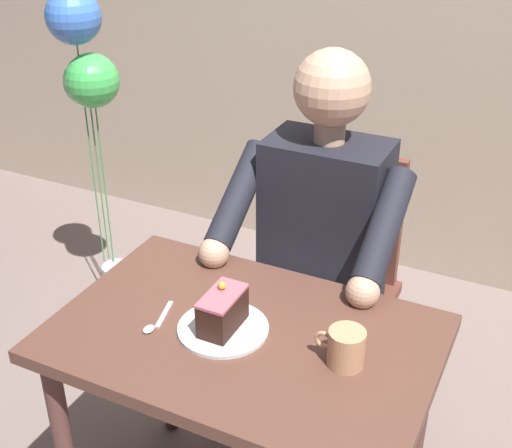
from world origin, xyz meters
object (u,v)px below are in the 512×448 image
Objects in this scene: chair at (331,275)px; coffee_cup at (346,347)px; balloon_display at (89,92)px; cake_slice at (223,311)px; dining_table at (244,366)px; dessert_spoon at (156,322)px; seated_person at (315,255)px.

chair is 7.49× the size of coffee_cup.
cake_slice is at bearing 141.92° from balloon_display.
coffee_cup is (-0.26, 0.64, 0.26)m from chair.
balloon_display is (1.02, -0.75, 0.35)m from dining_table.
chair reaches higher than coffee_cup.
coffee_cup is 0.09× the size of balloon_display.
dining_table is 0.65m from chair.
cake_slice is 0.97× the size of dessert_spoon.
chair is 0.71m from cake_slice.
dining_table is at bearing 143.79° from balloon_display.
seated_person is (0.00, 0.17, 0.17)m from chair.
cake_slice reaches higher than dining_table.
coffee_cup is at bearing 179.98° from dining_table.
dining_table is at bearing -0.02° from coffee_cup.
balloon_display is at bearing -38.08° from cake_slice.
dessert_spoon is (0.21, 0.54, 0.04)m from seated_person.
chair is at bearing 174.22° from balloon_display.
balloon_display is (1.28, -0.75, 0.20)m from coffee_cup.
seated_person is at bearing -111.58° from dessert_spoon.
balloon_display is at bearing -14.99° from seated_person.
dessert_spoon is 0.11× the size of balloon_display.
cake_slice is 0.10× the size of balloon_display.
dining_table is 0.73× the size of seated_person.
chair is 0.74m from coffee_cup.
cake_slice is at bearing -162.91° from dessert_spoon.
dining_table is 1.03× the size of chair.
coffee_cup is at bearing 112.08° from chair.
dessert_spoon is at bearing 16.69° from dining_table.
chair is 6.35× the size of dessert_spoon.
coffee_cup is at bearing -172.35° from dessert_spoon.
balloon_display reaches higher than seated_person.
coffee_cup is (-0.26, 0.47, 0.09)m from seated_person.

